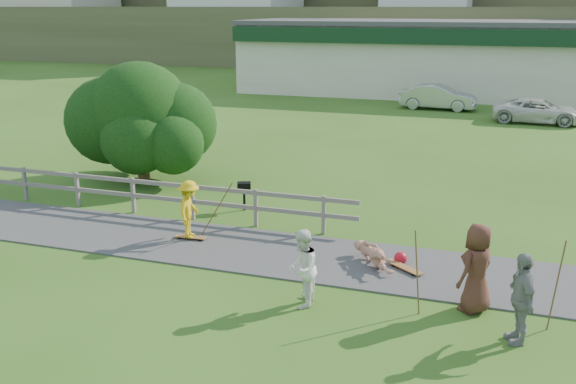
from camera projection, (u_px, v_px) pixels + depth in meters
name	position (u px, v px, depth m)	size (l,w,h in m)	color
ground	(206.00, 269.00, 15.35)	(260.00, 260.00, 0.00)	#325719
path	(231.00, 247.00, 16.71)	(34.00, 3.00, 0.04)	#3A3B3D
fence	(115.00, 188.00, 19.57)	(15.05, 0.10, 1.10)	#625E57
strip_mall	(473.00, 58.00, 45.18)	(32.50, 10.75, 5.10)	beige
skater_rider	(190.00, 213.00, 17.04)	(1.01, 0.58, 1.56)	gold
skater_fallen	(374.00, 255.00, 15.46)	(1.60, 0.38, 0.58)	tan
spectator_a	(302.00, 269.00, 13.28)	(0.81, 0.63, 1.67)	white
spectator_b	(521.00, 298.00, 11.81)	(1.04, 0.43, 1.78)	gray
spectator_c	(477.00, 268.00, 13.01)	(0.92, 0.60, 1.89)	#4E291F
car_silver	(438.00, 97.00, 38.94)	(1.59, 4.55, 1.50)	#ADB1B5
car_white	(539.00, 111.00, 34.38)	(2.17, 4.70, 1.31)	silver
tree	(141.00, 132.00, 22.81)	(5.90, 5.90, 3.52)	black
bbq	(244.00, 196.00, 19.70)	(0.41, 0.31, 0.88)	black
longboard_rider	(191.00, 239.00, 17.24)	(0.87, 0.21, 0.10)	brown
longboard_fallen	(406.00, 270.00, 15.19)	(0.96, 0.23, 0.11)	brown
helmet	(401.00, 258.00, 15.63)	(0.32, 0.32, 0.32)	#B31123
pole_rider	(216.00, 205.00, 17.17)	(0.03, 0.03, 1.88)	brown
pole_spec_left	(417.00, 273.00, 12.90)	(0.03, 0.03, 1.80)	brown
pole_spec_right	(556.00, 286.00, 12.21)	(0.03, 0.03, 1.88)	brown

